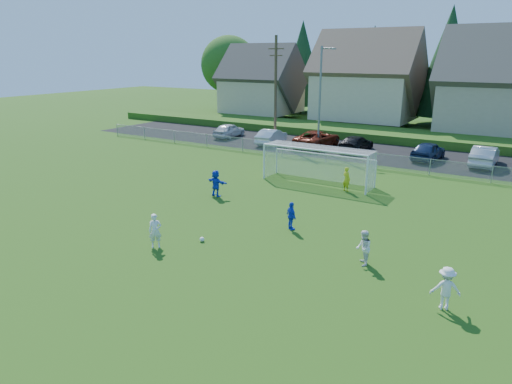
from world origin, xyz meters
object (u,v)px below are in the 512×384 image
car_d (356,143)px  soccer_goal (319,159)px  car_e (428,151)px  player_blue_b (216,183)px  soccer_ball (202,239)px  player_white_c (446,288)px  car_b (272,137)px  goalkeeper (346,179)px  car_f (485,156)px  player_white_a (155,231)px  car_a (229,130)px  player_white_b (364,248)px  car_c (317,139)px  player_blue_a (291,216)px

car_d → soccer_goal: soccer_goal is taller
car_d → car_e: (6.28, -0.37, 0.08)m
player_blue_b → soccer_ball: bearing=129.1°
player_white_c → car_b: 30.00m
goalkeeper → car_f: bearing=-95.4°
player_white_a → player_white_c: (12.01, 1.30, -0.01)m
player_white_a → car_d: size_ratio=0.33×
player_white_c → car_a: bearing=-63.8°
car_b → soccer_goal: 13.91m
player_white_a → car_b: (-7.67, 23.94, -0.05)m
goalkeeper → car_a: goalkeeper is taller
player_white_b → car_c: (-11.87, 21.76, 0.04)m
player_white_b → goalkeeper: 10.64m
car_d → player_white_a: bearing=92.0°
player_white_a → player_white_c: 12.08m
soccer_ball → goalkeeper: bearing=76.3°
player_blue_b → goalkeeper: size_ratio=1.04×
player_blue_a → soccer_goal: bearing=-39.3°
soccer_goal → player_blue_b: bearing=-123.7°
soccer_goal → player_blue_a: bearing=-74.4°
soccer_goal → soccer_ball: bearing=-91.9°
car_a → car_c: bearing=175.6°
goalkeeper → car_e: bearing=-78.4°
player_blue_a → car_f: (6.56, 19.79, 0.07)m
player_white_a → soccer_goal: bearing=38.9°
goalkeeper → car_b: goalkeeper is taller
player_white_a → car_d: bearing=45.5°
goalkeeper → car_b: (-11.79, 11.13, -0.05)m
player_white_c → goalkeeper: bearing=-76.3°
car_f → soccer_ball: bearing=69.2°
car_b → car_e: car_e is taller
player_white_a → car_a: 28.33m
player_white_a → car_a: size_ratio=0.36×
player_white_c → car_d: size_ratio=0.33×
goalkeeper → car_b: bearing=-20.0°
goalkeeper → car_e: size_ratio=0.35×
player_white_b → player_blue_b: player_blue_b is taller
car_d → car_f: size_ratio=0.98×
soccer_goal → player_white_a: bearing=-97.3°
player_white_a → goalkeeper: size_ratio=1.00×
player_blue_a → car_c: bearing=-34.0°
soccer_ball → player_white_b: 7.35m
player_blue_b → car_d: bearing=-90.4°
player_blue_b → car_f: 21.61m
soccer_ball → car_e: car_e is taller
car_d → car_f: 10.44m
soccer_ball → car_d: (-1.05, 23.56, 0.57)m
car_f → car_c: bearing=1.2°
car_a → player_blue_b: bearing=118.7°
soccer_ball → car_c: bearing=101.4°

